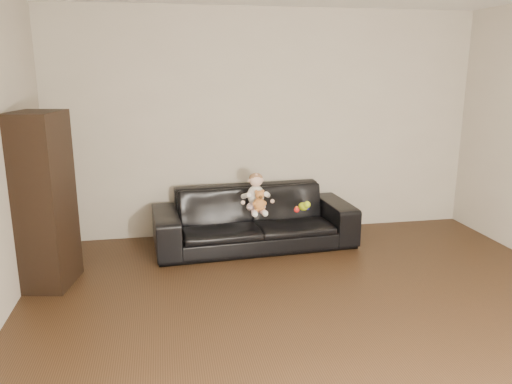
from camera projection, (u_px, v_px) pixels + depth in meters
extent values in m
plane|color=#372313|center=(348.00, 351.00, 3.51)|extent=(5.50, 5.50, 0.00)
plane|color=#B5AB98|center=(268.00, 124.00, 5.82)|extent=(5.00, 0.00, 5.00)
imported|color=black|center=(254.00, 218.00, 5.53)|extent=(2.24, 0.99, 0.64)
cube|color=black|center=(44.00, 201.00, 4.42)|extent=(0.49, 0.61, 1.58)
cube|color=silver|center=(42.00, 162.00, 4.34)|extent=(0.22, 0.28, 0.28)
ellipsoid|color=silver|center=(256.00, 207.00, 5.39)|extent=(0.21, 0.19, 0.11)
ellipsoid|color=white|center=(256.00, 195.00, 5.38)|extent=(0.19, 0.15, 0.22)
sphere|color=beige|center=(256.00, 180.00, 5.32)|extent=(0.15, 0.15, 0.14)
ellipsoid|color=#8C603F|center=(256.00, 178.00, 5.33)|extent=(0.15, 0.15, 0.10)
cylinder|color=silver|center=(254.00, 212.00, 5.26)|extent=(0.06, 0.18, 0.07)
cylinder|color=silver|center=(262.00, 211.00, 5.28)|extent=(0.06, 0.18, 0.07)
sphere|color=white|center=(255.00, 214.00, 5.17)|extent=(0.06, 0.06, 0.06)
sphere|color=white|center=(265.00, 214.00, 5.19)|extent=(0.06, 0.06, 0.06)
cylinder|color=white|center=(246.00, 196.00, 5.31)|extent=(0.05, 0.15, 0.10)
cylinder|color=white|center=(267.00, 195.00, 5.35)|extent=(0.05, 0.15, 0.10)
ellipsoid|color=#C47737|center=(259.00, 204.00, 5.25)|extent=(0.14, 0.12, 0.14)
sphere|color=#C47737|center=(260.00, 195.00, 5.21)|extent=(0.11, 0.11, 0.09)
sphere|color=#C47737|center=(256.00, 192.00, 5.21)|extent=(0.04, 0.04, 0.04)
sphere|color=#C47737|center=(263.00, 191.00, 5.22)|extent=(0.04, 0.04, 0.04)
sphere|color=#593819|center=(260.00, 197.00, 5.17)|extent=(0.04, 0.04, 0.04)
ellipsoid|color=#B0D519|center=(303.00, 206.00, 5.44)|extent=(0.12, 0.14, 0.09)
sphere|color=red|center=(297.00, 210.00, 5.37)|extent=(0.07, 0.07, 0.06)
cylinder|color=#1A1CD3|center=(305.00, 208.00, 5.52)|extent=(0.11, 0.11, 0.01)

